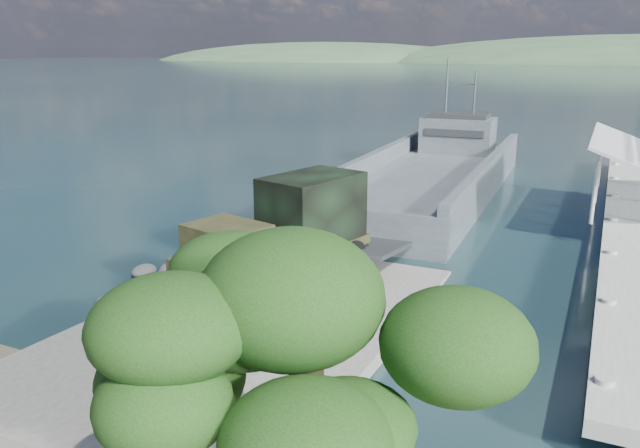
{
  "coord_description": "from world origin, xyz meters",
  "views": [
    {
      "loc": [
        10.8,
        -18.43,
        9.67
      ],
      "look_at": [
        -0.58,
        6.0,
        2.17
      ],
      "focal_mm": 35.0,
      "sensor_mm": 36.0,
      "label": 1
    }
  ],
  "objects_px": {
    "military_truck": "(286,233)",
    "soldier": "(202,292)",
    "landing_craft": "(429,183)",
    "overhang_tree": "(292,337)"
  },
  "relations": [
    {
      "from": "landing_craft",
      "to": "military_truck",
      "type": "bearing_deg",
      "value": -92.82
    },
    {
      "from": "landing_craft",
      "to": "military_truck",
      "type": "height_order",
      "value": "landing_craft"
    },
    {
      "from": "military_truck",
      "to": "soldier",
      "type": "bearing_deg",
      "value": -90.04
    },
    {
      "from": "military_truck",
      "to": "soldier",
      "type": "height_order",
      "value": "military_truck"
    },
    {
      "from": "military_truck",
      "to": "overhang_tree",
      "type": "xyz_separation_m",
      "value": [
        7.0,
        -12.9,
        2.53
      ]
    },
    {
      "from": "military_truck",
      "to": "overhang_tree",
      "type": "bearing_deg",
      "value": -46.54
    },
    {
      "from": "landing_craft",
      "to": "military_truck",
      "type": "relative_size",
      "value": 3.52
    },
    {
      "from": "landing_craft",
      "to": "soldier",
      "type": "height_order",
      "value": "landing_craft"
    },
    {
      "from": "soldier",
      "to": "overhang_tree",
      "type": "xyz_separation_m",
      "value": [
        8.14,
        -8.66,
        3.73
      ]
    },
    {
      "from": "military_truck",
      "to": "soldier",
      "type": "relative_size",
      "value": 5.24
    }
  ]
}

